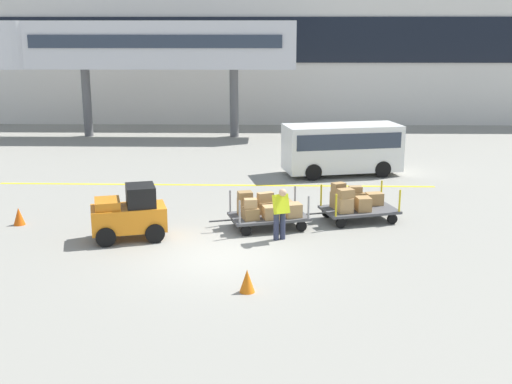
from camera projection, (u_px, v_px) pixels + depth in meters
ground_plane at (220, 256)px, 16.90m from camera, size 120.00×120.00×0.00m
apron_lead_line at (215, 185)px, 24.77m from camera, size 17.15×0.38×0.01m
terminal_building at (250, 47)px, 40.87m from camera, size 46.73×2.51×9.77m
jet_bridge at (128, 46)px, 35.16m from camera, size 17.43×3.00×6.45m
baggage_tug at (130, 214)px, 18.14m from camera, size 2.32×1.71×1.58m
baggage_cart_lead at (267, 211)px, 19.21m from camera, size 3.08×1.98×1.12m
baggage_cart_middle at (355, 203)px, 19.97m from camera, size 3.08×1.98×1.21m
baggage_handler at (281, 211)px, 18.00m from camera, size 0.52×0.54×1.56m
shuttle_van at (342, 145)px, 26.38m from camera, size 5.10×2.88×2.10m
safety_cone_near at (247, 281)px, 14.51m from camera, size 0.36×0.36×0.55m
safety_cone_far at (19, 216)px, 19.59m from camera, size 0.36×0.36×0.55m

